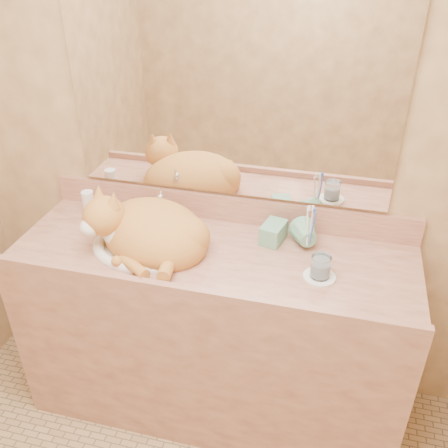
% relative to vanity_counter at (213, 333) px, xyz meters
% --- Properties ---
extents(wall_back, '(2.40, 0.02, 2.50)m').
position_rel_vanity_counter_xyz_m(wall_back, '(0.00, 0.28, 0.82)').
color(wall_back, olive).
rests_on(wall_back, ground).
extents(vanity_counter, '(1.60, 0.55, 0.85)m').
position_rel_vanity_counter_xyz_m(vanity_counter, '(0.00, 0.00, 0.00)').
color(vanity_counter, brown).
rests_on(vanity_counter, floor).
extents(mirror, '(1.30, 0.02, 0.80)m').
position_rel_vanity_counter_xyz_m(mirror, '(0.00, 0.26, 0.97)').
color(mirror, white).
rests_on(mirror, wall_back).
extents(sink_basin, '(0.46, 0.39, 0.14)m').
position_rel_vanity_counter_xyz_m(sink_basin, '(-0.26, -0.02, 0.49)').
color(sink_basin, white).
rests_on(sink_basin, vanity_counter).
extents(faucet, '(0.07, 0.12, 0.16)m').
position_rel_vanity_counter_xyz_m(faucet, '(-0.26, 0.15, 0.51)').
color(faucet, white).
rests_on(faucet, vanity_counter).
extents(cat, '(0.59, 0.54, 0.26)m').
position_rel_vanity_counter_xyz_m(cat, '(-0.26, -0.02, 0.51)').
color(cat, '#B66D2A').
rests_on(cat, sink_basin).
extents(soap_dispenser, '(0.10, 0.10, 0.18)m').
position_rel_vanity_counter_xyz_m(soap_dispenser, '(0.20, 0.09, 0.52)').
color(soap_dispenser, '#67A585').
rests_on(soap_dispenser, vanity_counter).
extents(toothbrush_cup, '(0.14, 0.14, 0.10)m').
position_rel_vanity_counter_xyz_m(toothbrush_cup, '(0.36, 0.10, 0.48)').
color(toothbrush_cup, '#67A585').
rests_on(toothbrush_cup, vanity_counter).
extents(toothbrushes, '(0.03, 0.03, 0.21)m').
position_rel_vanity_counter_xyz_m(toothbrushes, '(0.36, 0.10, 0.55)').
color(toothbrushes, white).
rests_on(toothbrushes, toothbrush_cup).
extents(saucer, '(0.12, 0.12, 0.01)m').
position_rel_vanity_counter_xyz_m(saucer, '(0.42, -0.05, 0.43)').
color(saucer, white).
rests_on(saucer, vanity_counter).
extents(water_glass, '(0.07, 0.07, 0.09)m').
position_rel_vanity_counter_xyz_m(water_glass, '(0.42, -0.05, 0.48)').
color(water_glass, white).
rests_on(water_glass, saucer).
extents(lotion_bottle, '(0.05, 0.05, 0.12)m').
position_rel_vanity_counter_xyz_m(lotion_bottle, '(-0.60, 0.14, 0.49)').
color(lotion_bottle, white).
rests_on(lotion_bottle, vanity_counter).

